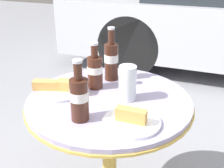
# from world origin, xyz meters

# --- Properties ---
(bistro_table) EXTENTS (0.71, 0.71, 0.68)m
(bistro_table) POSITION_xyz_m (0.00, 0.00, 0.52)
(bistro_table) COLOR gold
(bistro_table) RESTS_ON ground_plane
(cola_bottle_left) EXTENTS (0.07, 0.07, 0.23)m
(cola_bottle_left) POSITION_xyz_m (-0.04, -0.19, 0.77)
(cola_bottle_left) COLOR #3D1E14
(cola_bottle_left) RESTS_ON bistro_table
(cola_bottle_right) EXTENTS (0.07, 0.07, 0.26)m
(cola_bottle_right) POSITION_xyz_m (-0.06, 0.19, 0.78)
(cola_bottle_right) COLOR #3D1E14
(cola_bottle_right) RESTS_ON bistro_table
(cola_bottle_center) EXTENTS (0.07, 0.07, 0.21)m
(cola_bottle_center) POSITION_xyz_m (-0.10, 0.08, 0.76)
(cola_bottle_center) COLOR #3D1E14
(cola_bottle_center) RESTS_ON bistro_table
(drinking_glass) EXTENTS (0.07, 0.07, 0.15)m
(drinking_glass) POSITION_xyz_m (0.07, 0.02, 0.75)
(drinking_glass) COLOR #C68923
(drinking_glass) RESTS_ON bistro_table
(lunch_plate_near) EXTENTS (0.23, 0.20, 0.06)m
(lunch_plate_near) POSITION_xyz_m (-0.22, -0.03, 0.70)
(lunch_plate_near) COLOR white
(lunch_plate_near) RESTS_ON bistro_table
(lunch_plate_far) EXTENTS (0.21, 0.21, 0.06)m
(lunch_plate_far) POSITION_xyz_m (0.15, -0.16, 0.70)
(lunch_plate_far) COLOR white
(lunch_plate_far) RESTS_ON bistro_table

